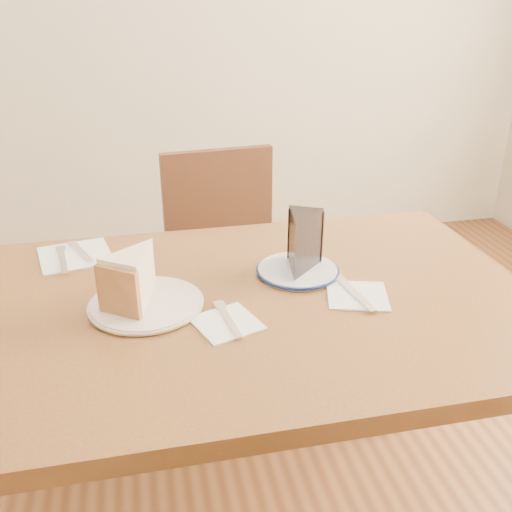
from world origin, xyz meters
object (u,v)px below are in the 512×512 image
Objects in this scene: plate_cream at (146,304)px; carrot_cake at (138,278)px; chair_far at (230,276)px; table at (253,337)px; plate_navy at (298,271)px; chocolate_cake at (300,246)px.

carrot_cake is at bearing 132.86° from plate_cream.
table is at bearing 79.34° from chair_far.
plate_cream is at bearing -12.29° from carrot_cake.
plate_navy is 0.07m from chocolate_cake.
carrot_cake reaches higher than table.
carrot_cake is (-0.29, -0.59, 0.32)m from chair_far.
plate_cream reaches higher than table.
plate_cream is 1.24× the size of plate_navy.
chair_far reaches higher than carrot_cake.
plate_cream is (-0.27, -0.60, 0.27)m from chair_far.
carrot_cake is at bearing 174.57° from table.
carrot_cake reaches higher than plate_cream.
chocolate_cake is (0.00, -0.01, 0.07)m from plate_navy.
chair_far is at bearing 98.92° from carrot_cake.
chocolate_cake reaches higher than plate_cream.
plate_cream and plate_navy have the same top height.
table is 0.28m from carrot_cake.
plate_navy is (0.07, -0.52, 0.27)m from chair_far.
table is 1.37× the size of chair_far.
table is at bearing -2.40° from plate_cream.
chocolate_cake reaches higher than carrot_cake.
table is at bearing 60.51° from chocolate_cake.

